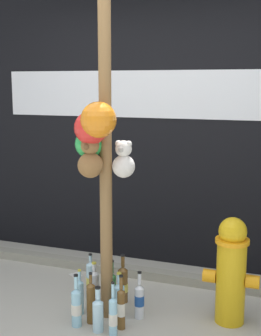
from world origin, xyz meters
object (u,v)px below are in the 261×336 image
at_px(bottle_7, 119,300).
at_px(bottle_1, 111,288).
at_px(bottle_8, 121,308).
at_px(bottle_6, 139,300).
at_px(memorial_post, 100,105).
at_px(bottle_11, 80,296).
at_px(bottle_0, 94,289).
at_px(bottle_2, 113,317).
at_px(bottle_9, 123,284).
at_px(bottle_5, 91,280).
at_px(bottle_3, 76,307).
at_px(bottle_4, 91,302).
at_px(bottle_10, 98,313).
at_px(fire_hydrant, 231,270).

bearing_deg(bottle_7, bottle_1, 126.16).
bearing_deg(bottle_8, bottle_6, 69.56).
distance_m(memorial_post, bottle_11, 1.46).
height_order(bottle_0, bottle_1, bottle_0).
height_order(bottle_2, bottle_9, bottle_2).
bearing_deg(bottle_0, bottle_5, 121.58).
distance_m(bottle_0, bottle_3, 0.27).
relative_size(bottle_8, bottle_9, 1.02).
relative_size(memorial_post, bottle_1, 7.95).
height_order(bottle_3, bottle_8, bottle_8).
height_order(bottle_3, bottle_9, bottle_9).
bearing_deg(bottle_6, bottle_7, -155.36).
bearing_deg(bottle_7, bottle_8, -63.15).
height_order(bottle_5, bottle_7, bottle_5).
relative_size(bottle_4, bottle_10, 1.16).
distance_m(bottle_5, bottle_8, 0.58).
height_order(bottle_0, bottle_6, bottle_0).
relative_size(bottle_5, bottle_6, 1.01).
distance_m(bottle_6, bottle_11, 0.46).
bearing_deg(bottle_2, bottle_11, 148.33).
height_order(bottle_1, bottle_2, bottle_2).
xyz_separation_m(fire_hydrant, bottle_0, (-1.01, -0.18, -0.23)).
bearing_deg(bottle_2, bottle_10, 165.48).
relative_size(fire_hydrant, bottle_9, 1.99).
distance_m(bottle_3, bottle_9, 0.51).
distance_m(bottle_6, bottle_7, 0.15).
xyz_separation_m(fire_hydrant, bottle_2, (-0.73, -0.49, -0.25)).
height_order(bottle_0, bottle_4, bottle_0).
bearing_deg(bottle_4, bottle_5, 114.95).
bearing_deg(memorial_post, bottle_10, -76.28).
bearing_deg(bottle_0, bottle_7, -15.41).
distance_m(bottle_9, bottle_10, 0.49).
bearing_deg(bottle_0, bottle_1, 55.74).
height_order(memorial_post, bottle_3, memorial_post).
bearing_deg(bottle_4, bottle_6, 30.83).
bearing_deg(bottle_7, bottle_11, -174.98).
relative_size(bottle_2, bottle_3, 1.02).
distance_m(bottle_7, bottle_11, 0.31).
distance_m(bottle_0, bottle_6, 0.37).
xyz_separation_m(bottle_10, bottle_11, (-0.24, 0.19, 0.01)).
distance_m(bottle_9, bottle_11, 0.38).
relative_size(fire_hydrant, bottle_6, 2.17).
xyz_separation_m(bottle_1, bottle_2, (0.19, -0.45, 0.01)).
relative_size(bottle_1, bottle_6, 1.01).
bearing_deg(bottle_5, bottle_3, -77.51).
bearing_deg(bottle_8, bottle_10, -147.78).
bearing_deg(bottle_9, bottle_4, -104.51).
xyz_separation_m(bottle_1, bottle_10, (0.07, -0.41, -0.00)).
bearing_deg(fire_hydrant, bottle_9, 178.12).
xyz_separation_m(memorial_post, bottle_5, (-0.24, 0.31, -1.45)).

